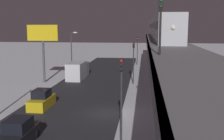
{
  "coord_description": "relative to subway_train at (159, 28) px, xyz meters",
  "views": [
    {
      "loc": [
        -3.61,
        26.07,
        8.64
      ],
      "look_at": [
        1.46,
        -16.34,
        1.8
      ],
      "focal_mm": 43.6,
      "sensor_mm": 36.0,
      "label": 1
    }
  ],
  "objects": [
    {
      "name": "street_lamp_far",
      "position": [
        16.59,
        4.56,
        -3.64
      ],
      "size": [
        1.35,
        0.44,
        7.65
      ],
      "color": "#38383D",
      "rests_on": "ground_plane"
    },
    {
      "name": "subway_train",
      "position": [
        0.0,
        0.0,
        0.0
      ],
      "size": [
        2.94,
        55.47,
        3.4
      ],
      "color": "#B7BABF",
      "rests_on": "elevated_railway"
    },
    {
      "name": "avenue_asphalt",
      "position": [
        10.52,
        29.56,
        -8.45
      ],
      "size": [
        11.0,
        97.84,
        0.01
      ],
      "primitive_type": "cube",
      "color": "#28282D",
      "rests_on": "ground_plane"
    },
    {
      "name": "traffic_light_mid",
      "position": [
        4.42,
        15.03,
        -4.25
      ],
      "size": [
        0.32,
        0.44,
        6.4
      ],
      "color": "#2D2D2D",
      "rests_on": "ground_plane"
    },
    {
      "name": "box_truck",
      "position": [
        13.92,
        11.38,
        -7.1
      ],
      "size": [
        2.4,
        7.4,
        2.8
      ],
      "color": "#B2B2B7",
      "rests_on": "ground_plane"
    },
    {
      "name": "traffic_light_far",
      "position": [
        4.42,
        -6.5,
        -4.25
      ],
      "size": [
        0.32,
        0.44,
        6.4
      ],
      "color": "#2D2D2D",
      "rests_on": "ground_plane"
    },
    {
      "name": "elevated_railway",
      "position": [
        0.09,
        29.56,
        -2.66
      ],
      "size": [
        5.0,
        97.84,
        6.67
      ],
      "color": "slate",
      "rests_on": "ground_plane"
    },
    {
      "name": "commercial_billboard",
      "position": [
        18.3,
        15.4,
        -1.62
      ],
      "size": [
        4.8,
        0.36,
        8.9
      ],
      "color": "#4C4C51",
      "rests_on": "ground_plane"
    },
    {
      "name": "ground_plane",
      "position": [
        6.43,
        29.56,
        -8.45
      ],
      "size": [
        240.0,
        240.0,
        0.0
      ],
      "primitive_type": "plane",
      "color": "silver"
    },
    {
      "name": "sedan_yellow",
      "position": [
        13.72,
        28.35,
        -7.65
      ],
      "size": [
        1.8,
        4.11,
        1.97
      ],
      "color": "gold",
      "rests_on": "ground_plane"
    },
    {
      "name": "traffic_light_near",
      "position": [
        4.42,
        36.57,
        -4.25
      ],
      "size": [
        0.32,
        0.44,
        6.4
      ],
      "color": "#2D2D2D",
      "rests_on": "ground_plane"
    },
    {
      "name": "sedan_black",
      "position": [
        11.92,
        37.57,
        -7.67
      ],
      "size": [
        1.91,
        4.32,
        1.97
      ],
      "color": "black",
      "rests_on": "ground_plane"
    },
    {
      "name": "rail_signal",
      "position": [
        1.76,
        36.31,
        0.95
      ],
      "size": [
        0.36,
        0.41,
        4.0
      ],
      "color": "black",
      "rests_on": "elevated_railway"
    }
  ]
}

